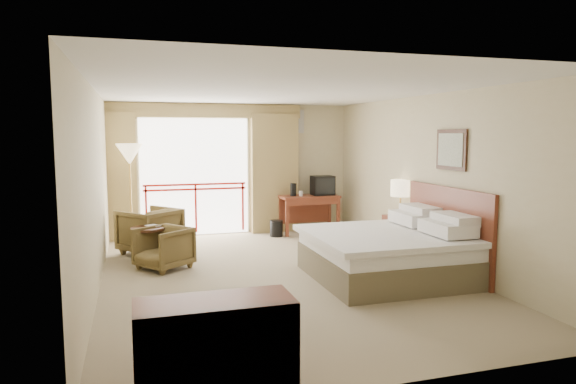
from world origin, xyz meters
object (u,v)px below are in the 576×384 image
object	(u,v)px
bed	(389,252)
floor_lamp	(129,158)
nightstand	(401,235)
table_lamp	(401,189)
armchair_far	(150,253)
dresser	(216,351)
side_table	(148,239)
tv	(323,186)
desk	(308,203)
armchair_near	(164,269)
wastebasket	(276,228)

from	to	relation	value
bed	floor_lamp	distance (m)	5.07
nightstand	floor_lamp	distance (m)	5.11
table_lamp	nightstand	bearing A→B (deg)	-90.00
armchair_far	dresser	size ratio (longest dim) A/B	0.72
floor_lamp	side_table	bearing A→B (deg)	-80.52
armchair_far	nightstand	bearing A→B (deg)	123.85
bed	floor_lamp	world-z (taller)	floor_lamp
side_table	armchair_far	bearing A→B (deg)	86.65
floor_lamp	table_lamp	bearing A→B (deg)	-24.39
tv	floor_lamp	bearing A→B (deg)	-171.53
side_table	floor_lamp	world-z (taller)	floor_lamp
armchair_far	dresser	xyz separation A→B (m)	(0.32, -5.33, 0.41)
desk	floor_lamp	bearing A→B (deg)	-171.96
bed	dresser	distance (m)	4.02
armchair_far	armchair_near	xyz separation A→B (m)	(0.17, -1.13, 0.00)
desk	floor_lamp	xyz separation A→B (m)	(-3.58, -0.24, 1.02)
armchair_far	floor_lamp	world-z (taller)	floor_lamp
nightstand	armchair_near	distance (m)	4.03
armchair_far	bed	bearing A→B (deg)	102.71
nightstand	floor_lamp	world-z (taller)	floor_lamp
desk	floor_lamp	world-z (taller)	floor_lamp
bed	nightstand	size ratio (longest dim) A/B	3.20
side_table	tv	bearing A→B (deg)	25.42
dresser	floor_lamp	bearing A→B (deg)	99.82
tv	side_table	xyz separation A→B (m)	(-3.62, -1.72, -0.59)
armchair_near	floor_lamp	size ratio (longest dim) A/B	0.38
table_lamp	desk	world-z (taller)	table_lamp
desk	armchair_far	distance (m)	3.49
armchair_far	desk	bearing A→B (deg)	158.49
bed	wastebasket	xyz separation A→B (m)	(-0.75, 3.41, -0.21)
nightstand	table_lamp	distance (m)	0.81
armchair_far	floor_lamp	xyz separation A→B (m)	(-0.30, 0.78, 1.64)
armchair_far	floor_lamp	bearing A→B (deg)	-107.66
nightstand	desk	bearing A→B (deg)	110.74
bed	tv	bearing A→B (deg)	85.02
side_table	floor_lamp	bearing A→B (deg)	99.48
wastebasket	dresser	world-z (taller)	dresser
bed	side_table	size ratio (longest dim) A/B	3.59
wastebasket	bed	bearing A→B (deg)	-77.59
tv	dresser	bearing A→B (deg)	-111.61
wastebasket	floor_lamp	xyz separation A→B (m)	(-2.82, -0.03, 1.47)
tv	dresser	world-z (taller)	tv
armchair_near	side_table	xyz separation A→B (m)	(-0.21, 0.37, 0.41)
tv	armchair_far	size ratio (longest dim) A/B	0.51
wastebasket	floor_lamp	world-z (taller)	floor_lamp
table_lamp	tv	distance (m)	2.30
armchair_near	dresser	size ratio (longest dim) A/B	0.59
table_lamp	armchair_near	xyz separation A→B (m)	(-4.01, 0.12, -1.14)
bed	nightstand	distance (m)	1.58
table_lamp	desk	bearing A→B (deg)	111.60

